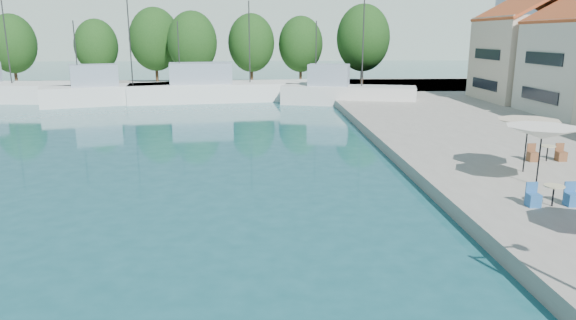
{
  "coord_description": "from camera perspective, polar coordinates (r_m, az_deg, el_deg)",
  "views": [
    {
      "loc": [
        -0.88,
        4.55,
        6.48
      ],
      "look_at": [
        0.24,
        26.0,
        1.24
      ],
      "focal_mm": 32.0,
      "sensor_mm": 36.0,
      "label": 1
    }
  ],
  "objects": [
    {
      "name": "quay_far",
      "position": [
        63.16,
        -9.55,
        7.9
      ],
      "size": [
        90.0,
        16.0,
        0.6
      ],
      "primitive_type": "cube",
      "color": "gray",
      "rests_on": "ground"
    },
    {
      "name": "hill_west",
      "position": [
        158.16,
        -14.02,
        13.86
      ],
      "size": [
        180.0,
        40.0,
        16.0
      ],
      "primitive_type": "cube",
      "color": "#9BA99B",
      "rests_on": "ground"
    },
    {
      "name": "hill_east",
      "position": [
        180.15,
        10.4,
        13.34
      ],
      "size": [
        140.0,
        40.0,
        12.0
      ],
      "primitive_type": "cube",
      "color": "#9BA99B",
      "rests_on": "ground"
    },
    {
      "name": "building_06",
      "position": [
        52.71,
        25.71,
        11.32
      ],
      "size": [
        9.0,
        8.8,
        10.2
      ],
      "color": "beige",
      "rests_on": "quay_right"
    },
    {
      "name": "trawler_02",
      "position": [
        52.65,
        -18.71,
        7.09
      ],
      "size": [
        14.35,
        8.24,
        10.2
      ],
      "rotation": [
        0.0,
        0.0,
        0.35
      ],
      "color": "silver",
      "rests_on": "ground"
    },
    {
      "name": "trawler_03",
      "position": [
        53.03,
        -6.95,
        7.75
      ],
      "size": [
        20.57,
        8.19,
        10.2
      ],
      "rotation": [
        0.0,
        0.0,
        0.15
      ],
      "color": "white",
      "rests_on": "ground"
    },
    {
      "name": "trawler_04",
      "position": [
        49.67,
        6.31,
        7.37
      ],
      "size": [
        12.98,
        6.29,
        10.2
      ],
      "rotation": [
        0.0,
        0.0,
        -0.25
      ],
      "color": "silver",
      "rests_on": "ground"
    },
    {
      "name": "tree_02",
      "position": [
        72.05,
        -28.34,
        11.31
      ],
      "size": [
        5.7,
        5.7,
        8.44
      ],
      "color": "#3F2B19",
      "rests_on": "quay_far"
    },
    {
      "name": "tree_03",
      "position": [
        70.55,
        -20.54,
        11.79
      ],
      "size": [
        5.35,
        5.35,
        7.92
      ],
      "color": "#3F2B19",
      "rests_on": "quay_far"
    },
    {
      "name": "tree_04",
      "position": [
        68.12,
        -14.58,
        12.86
      ],
      "size": [
        6.3,
        6.3,
        9.32
      ],
      "color": "#3F2B19",
      "rests_on": "quay_far"
    },
    {
      "name": "tree_05",
      "position": [
        64.05,
        -10.59,
        12.73
      ],
      "size": [
        5.91,
        5.91,
        8.74
      ],
      "color": "#3F2B19",
      "rests_on": "quay_far"
    },
    {
      "name": "tree_06",
      "position": [
        65.89,
        -4.1,
        12.84
      ],
      "size": [
        5.77,
        5.77,
        8.54
      ],
      "color": "#3F2B19",
      "rests_on": "quay_far"
    },
    {
      "name": "tree_07",
      "position": [
        66.39,
        1.43,
        12.74
      ],
      "size": [
        5.58,
        5.58,
        8.26
      ],
      "color": "#3F2B19",
      "rests_on": "quay_far"
    },
    {
      "name": "tree_08",
      "position": [
        65.15,
        8.34,
        13.27
      ],
      "size": [
        6.5,
        6.5,
        9.61
      ],
      "color": "#3F2B19",
      "rests_on": "quay_far"
    },
    {
      "name": "umbrella_white",
      "position": [
        22.54,
        26.4,
        2.73
      ],
      "size": [
        2.83,
        2.83,
        2.4
      ],
      "color": "black",
      "rests_on": "quay_right"
    },
    {
      "name": "umbrella_cream",
      "position": [
        24.56,
        25.12,
        3.51
      ],
      "size": [
        2.65,
        2.65,
        2.33
      ],
      "color": "black",
      "rests_on": "quay_right"
    },
    {
      "name": "cafe_table_02",
      "position": [
        20.39,
        27.34,
        -3.8
      ],
      "size": [
        1.82,
        0.7,
        0.76
      ],
      "color": "black",
      "rests_on": "quay_right"
    },
    {
      "name": "cafe_table_03",
      "position": [
        27.49,
        26.82,
        0.47
      ],
      "size": [
        1.82,
        0.7,
        0.76
      ],
      "color": "black",
      "rests_on": "quay_right"
    }
  ]
}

